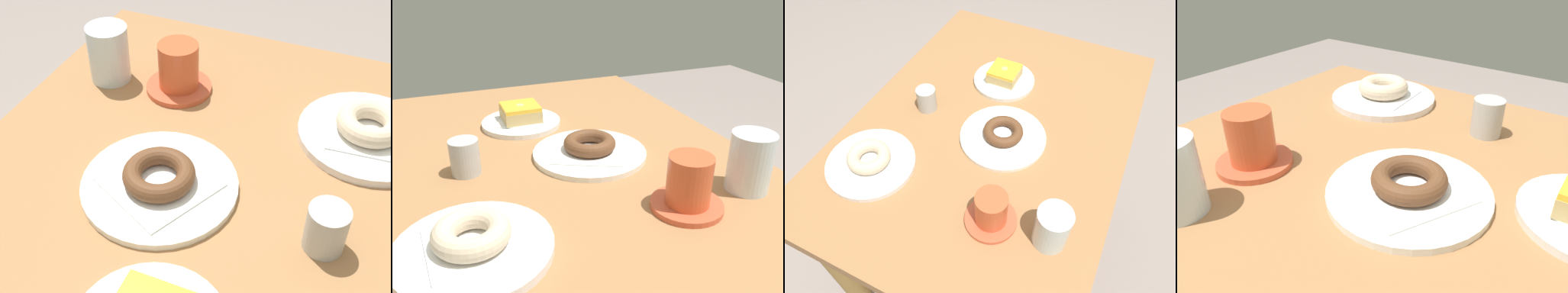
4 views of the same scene
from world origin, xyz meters
TOP-DOWN VIEW (x-y plane):
  - ground_plane at (0.00, 0.00)m, footprint 6.00×6.00m
  - table at (0.00, 0.00)m, footprint 1.05×0.75m
  - plate_chocolate_ring at (-0.04, -0.05)m, footprint 0.24×0.24m
  - napkin_chocolate_ring at (-0.04, -0.05)m, footprint 0.19×0.19m
  - donut_chocolate_ring at (-0.04, -0.05)m, footprint 0.11×0.11m
  - plate_sugar_ring at (-0.27, 0.22)m, footprint 0.23×0.23m
  - napkin_sugar_ring at (-0.27, 0.22)m, footprint 0.14×0.14m
  - donut_sugar_ring at (-0.27, 0.22)m, footprint 0.11×0.11m
  - plate_glazed_square at (0.19, 0.04)m, footprint 0.19×0.19m
  - napkin_glazed_square at (0.19, 0.04)m, footprint 0.14×0.14m
  - donut_glazed_square at (0.19, 0.04)m, footprint 0.09×0.09m
  - water_glass at (-0.27, -0.26)m, footprint 0.08×0.08m
  - coffee_cup at (-0.28, -0.13)m, footprint 0.12×0.12m
  - sugar_jar at (-0.02, 0.20)m, footprint 0.06×0.06m

SIDE VIEW (x-z plane):
  - ground_plane at x=0.00m, z-range 0.00..0.00m
  - table at x=0.00m, z-range 0.26..1.02m
  - plate_chocolate_ring at x=-0.04m, z-range 0.76..0.77m
  - plate_glazed_square at x=0.19m, z-range 0.76..0.77m
  - plate_sugar_ring at x=-0.27m, z-range 0.76..0.77m
  - napkin_chocolate_ring at x=-0.04m, z-range 0.77..0.77m
  - napkin_glazed_square at x=0.19m, z-range 0.77..0.77m
  - napkin_sugar_ring at x=-0.27m, z-range 0.77..0.78m
  - donut_chocolate_ring at x=-0.04m, z-range 0.77..0.80m
  - donut_sugar_ring at x=-0.27m, z-range 0.78..0.81m
  - donut_glazed_square at x=0.19m, z-range 0.77..0.81m
  - sugar_jar at x=-0.02m, z-range 0.76..0.83m
  - coffee_cup at x=-0.28m, z-range 0.75..0.85m
  - water_glass at x=-0.27m, z-range 0.76..0.87m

